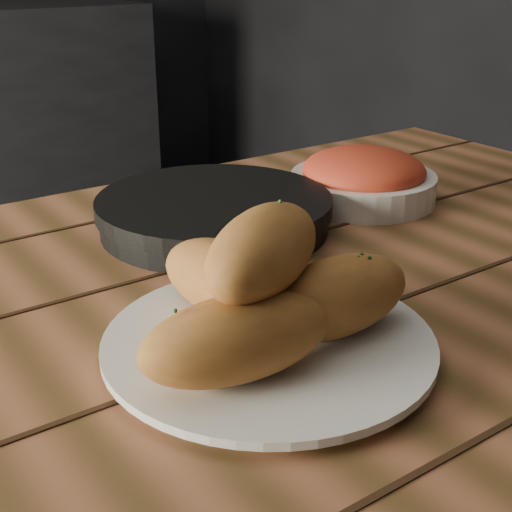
{
  "coord_description": "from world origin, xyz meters",
  "views": [
    {
      "loc": [
        0.07,
        -1.18,
        1.09
      ],
      "look_at": [
        0.4,
        -0.71,
        0.84
      ],
      "focal_mm": 50.0,
      "sensor_mm": 36.0,
      "label": 1
    }
  ],
  "objects_px": {
    "bread_rolls": "(266,291)",
    "plate": "(269,345)",
    "table": "(259,372)",
    "bowl": "(363,178)",
    "skillet": "(216,212)"
  },
  "relations": [
    {
      "from": "bread_rolls",
      "to": "bowl",
      "type": "distance_m",
      "value": 0.46
    },
    {
      "from": "skillet",
      "to": "bowl",
      "type": "bearing_deg",
      "value": -5.46
    },
    {
      "from": "plate",
      "to": "skillet",
      "type": "bearing_deg",
      "value": 66.37
    },
    {
      "from": "table",
      "to": "bowl",
      "type": "height_order",
      "value": "bowl"
    },
    {
      "from": "plate",
      "to": "table",
      "type": "bearing_deg",
      "value": 58.35
    },
    {
      "from": "bread_rolls",
      "to": "skillet",
      "type": "xyz_separation_m",
      "value": [
        0.13,
        0.3,
        -0.04
      ]
    },
    {
      "from": "table",
      "to": "skillet",
      "type": "bearing_deg",
      "value": 71.71
    },
    {
      "from": "plate",
      "to": "bowl",
      "type": "bearing_deg",
      "value": 36.57
    },
    {
      "from": "bread_rolls",
      "to": "bowl",
      "type": "bearing_deg",
      "value": 36.49
    },
    {
      "from": "bread_rolls",
      "to": "plate",
      "type": "bearing_deg",
      "value": 30.96
    },
    {
      "from": "bread_rolls",
      "to": "table",
      "type": "bearing_deg",
      "value": 57.04
    },
    {
      "from": "bread_rolls",
      "to": "skillet",
      "type": "bearing_deg",
      "value": 65.69
    },
    {
      "from": "bread_rolls",
      "to": "skillet",
      "type": "distance_m",
      "value": 0.33
    },
    {
      "from": "plate",
      "to": "bread_rolls",
      "type": "relative_size",
      "value": 1.07
    },
    {
      "from": "table",
      "to": "plate",
      "type": "distance_m",
      "value": 0.17
    }
  ]
}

